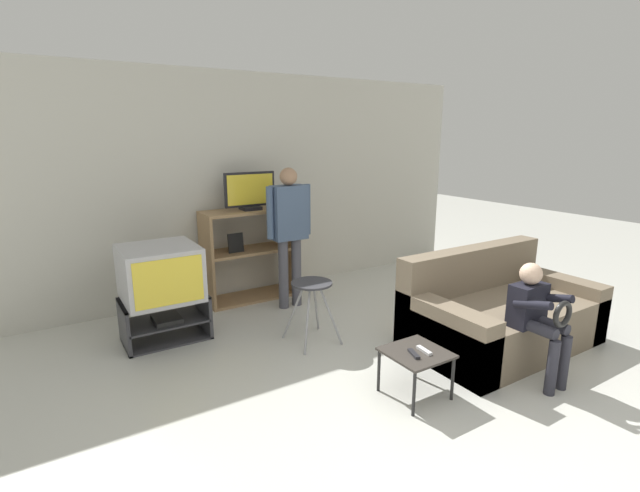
% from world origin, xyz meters
% --- Properties ---
extents(ground_plane, '(18.00, 18.00, 0.00)m').
position_xyz_m(ground_plane, '(0.00, 0.00, 0.00)').
color(ground_plane, beige).
extents(wall_back, '(6.40, 0.06, 2.60)m').
position_xyz_m(wall_back, '(0.00, 3.59, 1.30)').
color(wall_back, beige).
rests_on(wall_back, ground_plane).
extents(tv_stand, '(0.77, 0.47, 0.42)m').
position_xyz_m(tv_stand, '(-1.24, 2.67, 0.21)').
color(tv_stand, '#38383D').
rests_on(tv_stand, ground_plane).
extents(television_main, '(0.67, 0.66, 0.50)m').
position_xyz_m(television_main, '(-1.26, 2.67, 0.67)').
color(television_main, '#B2B2B7').
rests_on(television_main, tv_stand).
extents(media_shelf, '(1.05, 0.43, 1.07)m').
position_xyz_m(media_shelf, '(-0.10, 3.30, 0.54)').
color(media_shelf, '#9E7A51').
rests_on(media_shelf, ground_plane).
extents(television_flat, '(0.60, 0.20, 0.43)m').
position_xyz_m(television_flat, '(-0.07, 3.28, 1.27)').
color(television_flat, black).
rests_on(television_flat, media_shelf).
extents(folding_stool, '(0.42, 0.44, 0.59)m').
position_xyz_m(folding_stool, '(-0.09, 1.90, 0.49)').
color(folding_stool, '#99999E').
rests_on(folding_stool, ground_plane).
extents(snack_table, '(0.43, 0.43, 0.36)m').
position_xyz_m(snack_table, '(0.08, 0.70, 0.31)').
color(snack_table, '#38332D').
rests_on(snack_table, ground_plane).
extents(remote_control_black, '(0.08, 0.15, 0.02)m').
position_xyz_m(remote_control_black, '(0.03, 0.67, 0.37)').
color(remote_control_black, '#232328').
rests_on(remote_control_black, snack_table).
extents(remote_control_white, '(0.05, 0.15, 0.02)m').
position_xyz_m(remote_control_white, '(0.13, 0.67, 0.37)').
color(remote_control_white, silver).
rests_on(remote_control_white, snack_table).
extents(couch, '(1.76, 0.99, 0.85)m').
position_xyz_m(couch, '(1.36, 0.95, 0.28)').
color(couch, '#756651').
rests_on(couch, ground_plane).
extents(person_standing_adult, '(0.53, 0.20, 1.56)m').
position_xyz_m(person_standing_adult, '(0.18, 2.82, 0.94)').
color(person_standing_adult, '#4C4C56').
rests_on(person_standing_adult, ground_plane).
extents(person_seated_child, '(0.33, 0.43, 0.94)m').
position_xyz_m(person_seated_child, '(1.03, 0.38, 0.57)').
color(person_seated_child, '#2D2D38').
rests_on(person_seated_child, ground_plane).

